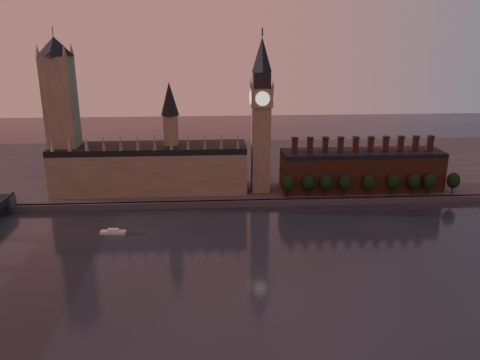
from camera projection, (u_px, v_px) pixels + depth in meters
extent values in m
plane|color=black|center=(264.00, 273.00, 219.01)|extent=(900.00, 900.00, 0.00)
cube|color=#49494E|center=(248.00, 203.00, 304.21)|extent=(900.00, 4.00, 4.00)
cube|color=#49494E|center=(239.00, 166.00, 389.99)|extent=(900.00, 180.00, 4.00)
cube|color=gray|center=(151.00, 171.00, 319.31)|extent=(130.00, 30.00, 28.00)
cube|color=black|center=(149.00, 148.00, 314.58)|extent=(130.00, 30.00, 4.00)
cube|color=gray|center=(171.00, 133.00, 312.53)|extent=(9.00, 9.00, 24.00)
cone|color=black|center=(169.00, 99.00, 305.72)|extent=(12.00, 12.00, 22.00)
cone|color=gray|center=(52.00, 144.00, 295.54)|extent=(2.60, 2.60, 10.00)
cone|color=gray|center=(69.00, 144.00, 296.20)|extent=(2.60, 2.60, 10.00)
cone|color=gray|center=(86.00, 143.00, 296.86)|extent=(2.60, 2.60, 10.00)
cone|color=gray|center=(103.00, 143.00, 297.52)|extent=(2.60, 2.60, 10.00)
cone|color=gray|center=(121.00, 143.00, 298.17)|extent=(2.60, 2.60, 10.00)
cone|color=gray|center=(137.00, 143.00, 298.83)|extent=(2.60, 2.60, 10.00)
cone|color=gray|center=(154.00, 142.00, 299.49)|extent=(2.60, 2.60, 10.00)
cone|color=gray|center=(171.00, 142.00, 300.14)|extent=(2.60, 2.60, 10.00)
cone|color=gray|center=(188.00, 142.00, 300.80)|extent=(2.60, 2.60, 10.00)
cone|color=gray|center=(205.00, 142.00, 301.46)|extent=(2.60, 2.60, 10.00)
cone|color=gray|center=(221.00, 141.00, 302.12)|extent=(2.60, 2.60, 10.00)
cone|color=gray|center=(238.00, 141.00, 302.77)|extent=(2.60, 2.60, 10.00)
cube|color=gray|center=(63.00, 127.00, 306.76)|extent=(18.00, 18.00, 90.00)
cone|color=black|center=(54.00, 46.00, 291.66)|extent=(24.00, 24.00, 12.00)
cylinder|color=#232326|center=(53.00, 36.00, 289.88)|extent=(0.50, 0.50, 12.00)
cone|color=gray|center=(37.00, 50.00, 284.14)|extent=(3.00, 3.00, 8.00)
cone|color=gray|center=(64.00, 50.00, 285.12)|extent=(3.00, 3.00, 8.00)
cone|color=gray|center=(46.00, 49.00, 299.39)|extent=(3.00, 3.00, 8.00)
cone|color=gray|center=(71.00, 49.00, 300.37)|extent=(3.00, 3.00, 8.00)
cube|color=gray|center=(261.00, 150.00, 314.70)|extent=(12.00, 12.00, 58.00)
cube|color=gray|center=(261.00, 97.00, 304.34)|extent=(14.00, 14.00, 12.00)
cube|color=#232326|center=(262.00, 80.00, 301.08)|extent=(11.00, 11.00, 10.00)
cone|color=black|center=(262.00, 54.00, 296.34)|extent=(13.00, 13.00, 22.00)
cylinder|color=#232326|center=(262.00, 32.00, 292.34)|extent=(1.00, 1.00, 5.00)
cylinder|color=beige|center=(263.00, 99.00, 297.47)|extent=(9.00, 0.50, 9.00)
cylinder|color=beige|center=(260.00, 96.00, 311.20)|extent=(9.00, 0.50, 9.00)
cylinder|color=beige|center=(250.00, 97.00, 303.90)|extent=(0.50, 9.00, 9.00)
cylinder|color=beige|center=(272.00, 97.00, 304.78)|extent=(0.50, 9.00, 9.00)
cone|color=gray|center=(253.00, 84.00, 295.08)|extent=(2.00, 2.00, 6.00)
cone|color=gray|center=(273.00, 84.00, 295.88)|extent=(2.00, 2.00, 6.00)
cone|color=gray|center=(251.00, 82.00, 307.47)|extent=(2.00, 2.00, 6.00)
cone|color=gray|center=(270.00, 82.00, 308.27)|extent=(2.00, 2.00, 6.00)
cube|color=brown|center=(361.00, 172.00, 324.03)|extent=(110.00, 25.00, 24.00)
cube|color=black|center=(362.00, 153.00, 320.03)|extent=(110.00, 25.00, 3.00)
cube|color=brown|center=(295.00, 145.00, 315.37)|extent=(3.50, 3.50, 9.00)
cube|color=#232326|center=(295.00, 138.00, 313.89)|extent=(4.20, 4.20, 1.00)
cube|color=brown|center=(310.00, 145.00, 316.01)|extent=(3.50, 3.50, 9.00)
cube|color=#232326|center=(310.00, 138.00, 314.53)|extent=(4.20, 4.20, 1.00)
cube|color=brown|center=(325.00, 145.00, 316.65)|extent=(3.50, 3.50, 9.00)
cube|color=#232326|center=(326.00, 138.00, 315.17)|extent=(4.20, 4.20, 1.00)
cube|color=brown|center=(340.00, 145.00, 317.29)|extent=(3.50, 3.50, 9.00)
cube|color=#232326|center=(341.00, 138.00, 315.81)|extent=(4.20, 4.20, 1.00)
cube|color=brown|center=(355.00, 145.00, 317.93)|extent=(3.50, 3.50, 9.00)
cube|color=#232326|center=(356.00, 137.00, 316.45)|extent=(4.20, 4.20, 1.00)
cube|color=brown|center=(370.00, 144.00, 318.57)|extent=(3.50, 3.50, 9.00)
cube|color=#232326|center=(371.00, 137.00, 317.09)|extent=(4.20, 4.20, 1.00)
cube|color=brown|center=(385.00, 144.00, 319.21)|extent=(3.50, 3.50, 9.00)
cube|color=#232326|center=(386.00, 137.00, 317.73)|extent=(4.20, 4.20, 1.00)
cube|color=brown|center=(400.00, 144.00, 319.85)|extent=(3.50, 3.50, 9.00)
cube|color=#232326|center=(401.00, 137.00, 318.37)|extent=(4.20, 4.20, 1.00)
cube|color=brown|center=(415.00, 144.00, 320.49)|extent=(3.50, 3.50, 9.00)
cube|color=#232326|center=(416.00, 137.00, 319.01)|extent=(4.20, 4.20, 1.00)
cube|color=brown|center=(430.00, 143.00, 321.13)|extent=(3.50, 3.50, 9.00)
cube|color=#232326|center=(431.00, 136.00, 319.65)|extent=(4.20, 4.20, 1.00)
cylinder|color=black|center=(287.00, 193.00, 308.38)|extent=(0.80, 0.80, 6.00)
ellipsoid|color=black|center=(287.00, 184.00, 306.46)|extent=(8.60, 8.60, 10.75)
cylinder|color=black|center=(308.00, 192.00, 310.37)|extent=(0.80, 0.80, 6.00)
ellipsoid|color=black|center=(308.00, 183.00, 308.45)|extent=(8.60, 8.60, 10.75)
cylinder|color=black|center=(325.00, 192.00, 310.65)|extent=(0.80, 0.80, 6.00)
ellipsoid|color=black|center=(326.00, 183.00, 308.73)|extent=(8.60, 8.60, 10.75)
cylinder|color=black|center=(344.00, 192.00, 310.75)|extent=(0.80, 0.80, 6.00)
ellipsoid|color=black|center=(345.00, 183.00, 308.82)|extent=(8.60, 8.60, 10.75)
cylinder|color=black|center=(368.00, 191.00, 311.69)|extent=(0.80, 0.80, 6.00)
ellipsoid|color=black|center=(369.00, 182.00, 309.77)|extent=(8.60, 8.60, 10.75)
cylinder|color=black|center=(392.00, 191.00, 312.80)|extent=(0.80, 0.80, 6.00)
ellipsoid|color=black|center=(393.00, 182.00, 310.87)|extent=(8.60, 8.60, 10.75)
cylinder|color=black|center=(412.00, 190.00, 313.82)|extent=(0.80, 0.80, 6.00)
ellipsoid|color=black|center=(414.00, 181.00, 311.90)|extent=(8.60, 8.60, 10.75)
cylinder|color=black|center=(428.00, 190.00, 314.16)|extent=(0.80, 0.80, 6.00)
ellipsoid|color=black|center=(429.00, 181.00, 312.23)|extent=(8.60, 8.60, 10.75)
cylinder|color=black|center=(452.00, 190.00, 315.44)|extent=(0.80, 0.80, 6.00)
ellipsoid|color=black|center=(453.00, 180.00, 313.51)|extent=(8.60, 8.60, 10.75)
cube|color=#49494E|center=(2.00, 201.00, 293.23)|extent=(14.00, 8.00, 6.00)
cylinder|color=#232326|center=(0.00, 209.00, 289.39)|extent=(8.00, 8.00, 7.75)
cube|color=silver|center=(113.00, 232.00, 262.36)|extent=(14.42, 5.41, 1.61)
cube|color=silver|center=(113.00, 230.00, 261.94)|extent=(6.31, 3.61, 1.21)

